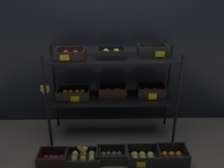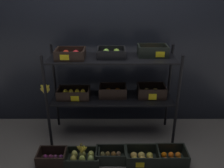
# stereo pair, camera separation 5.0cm
# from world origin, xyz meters

# --- Properties ---
(ground_plane) EXTENTS (10.00, 10.00, 0.00)m
(ground_plane) POSITION_xyz_m (0.00, 0.00, 0.00)
(ground_plane) COLOR #605B56
(storefront_wall) EXTENTS (3.83, 0.12, 2.19)m
(storefront_wall) POSITION_xyz_m (0.00, 0.42, 1.10)
(storefront_wall) COLOR black
(storefront_wall) RESTS_ON ground_plane
(display_rack) EXTENTS (1.56, 0.47, 1.14)m
(display_rack) POSITION_xyz_m (-0.02, 0.01, 0.76)
(display_rack) COLOR black
(display_rack) RESTS_ON ground_plane
(crate_ground_plum) EXTENTS (0.31, 0.22, 0.13)m
(crate_ground_plum) POSITION_xyz_m (-0.64, -0.51, 0.05)
(crate_ground_plum) COLOR black
(crate_ground_plum) RESTS_ON ground_plane
(crate_ground_pear) EXTENTS (0.37, 0.25, 0.10)m
(crate_ground_pear) POSITION_xyz_m (-0.32, -0.50, 0.05)
(crate_ground_pear) COLOR black
(crate_ground_pear) RESTS_ON ground_plane
(crate_ground_kiwi) EXTENTS (0.32, 0.21, 0.13)m
(crate_ground_kiwi) POSITION_xyz_m (-0.01, -0.48, 0.05)
(crate_ground_kiwi) COLOR black
(crate_ground_kiwi) RESTS_ON ground_plane
(crate_ground_apple_gold) EXTENTS (0.36, 0.26, 0.14)m
(crate_ground_apple_gold) POSITION_xyz_m (0.33, -0.50, 0.05)
(crate_ground_apple_gold) COLOR black
(crate_ground_apple_gold) RESTS_ON ground_plane
(crate_ground_tangerine) EXTENTS (0.32, 0.26, 0.14)m
(crate_ground_tangerine) POSITION_xyz_m (0.65, -0.49, 0.05)
(crate_ground_tangerine) COLOR black
(crate_ground_tangerine) RESTS_ON ground_plane
(banana_bunch_loose) EXTENTS (0.13, 0.04, 0.12)m
(banana_bunch_loose) POSITION_xyz_m (-0.32, -0.49, 0.16)
(banana_bunch_loose) COLOR brown
(banana_bunch_loose) RESTS_ON crate_ground_pear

